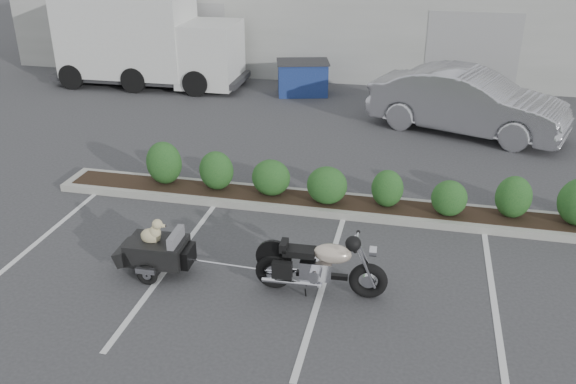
% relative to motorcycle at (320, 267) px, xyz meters
% --- Properties ---
extents(ground, '(90.00, 90.00, 0.00)m').
position_rel_motorcycle_xyz_m(ground, '(-1.18, 0.87, -0.49)').
color(ground, '#38383A').
rests_on(ground, ground).
extents(planter_kerb, '(12.00, 1.00, 0.15)m').
position_rel_motorcycle_xyz_m(planter_kerb, '(-0.18, 3.07, -0.41)').
color(planter_kerb, '#9E9E93').
rests_on(planter_kerb, ground).
extents(building, '(26.00, 10.00, 4.00)m').
position_rel_motorcycle_xyz_m(building, '(-1.18, 17.87, 1.51)').
color(building, '#9EA099').
rests_on(building, ground).
extents(motorcycle, '(2.13, 0.72, 1.22)m').
position_rel_motorcycle_xyz_m(motorcycle, '(0.00, 0.00, 0.00)').
color(motorcycle, black).
rests_on(motorcycle, ground).
extents(pet_trailer, '(1.69, 0.95, 1.01)m').
position_rel_motorcycle_xyz_m(pet_trailer, '(-2.78, 0.02, -0.06)').
color(pet_trailer, black).
rests_on(pet_trailer, ground).
extents(sedan, '(5.54, 3.47, 1.72)m').
position_rel_motorcycle_xyz_m(sedan, '(2.55, 8.52, 0.37)').
color(sedan, '#B7B6BD').
rests_on(sedan, ground).
extents(dumpster, '(1.92, 1.55, 1.10)m').
position_rel_motorcycle_xyz_m(dumpster, '(-2.55, 11.26, 0.07)').
color(dumpster, navy).
rests_on(dumpster, ground).
extents(delivery_truck, '(6.62, 2.45, 3.01)m').
position_rel_motorcycle_xyz_m(delivery_truck, '(-7.94, 11.28, 0.96)').
color(delivery_truck, silver).
rests_on(delivery_truck, ground).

